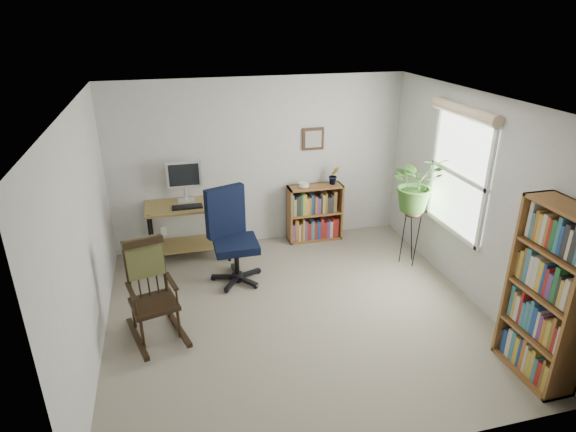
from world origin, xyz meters
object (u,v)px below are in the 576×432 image
object	(u,v)px
office_chair	(236,238)
low_bookshelf	(315,213)
rocking_chair	(153,292)
desk	(189,231)
tall_bookshelf	(549,296)

from	to	relation	value
office_chair	low_bookshelf	xyz separation A→B (m)	(1.32, 0.93, -0.19)
rocking_chair	desk	bearing A→B (deg)	60.42
office_chair	rocking_chair	bearing A→B (deg)	-157.65
desk	office_chair	bearing A→B (deg)	-56.78
office_chair	rocking_chair	distance (m)	1.36
office_chair	tall_bookshelf	bearing A→B (deg)	-64.01
office_chair	tall_bookshelf	world-z (taller)	tall_bookshelf
office_chair	tall_bookshelf	distance (m)	3.44
low_bookshelf	desk	bearing A→B (deg)	-176.29
office_chair	rocking_chair	size ratio (longest dim) A/B	1.13
office_chair	low_bookshelf	size ratio (longest dim) A/B	1.44
low_bookshelf	tall_bookshelf	distance (m)	3.53
desk	tall_bookshelf	xyz separation A→B (m)	(3.00, -3.19, 0.46)
desk	office_chair	size ratio (longest dim) A/B	0.90
low_bookshelf	office_chair	bearing A→B (deg)	-144.81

